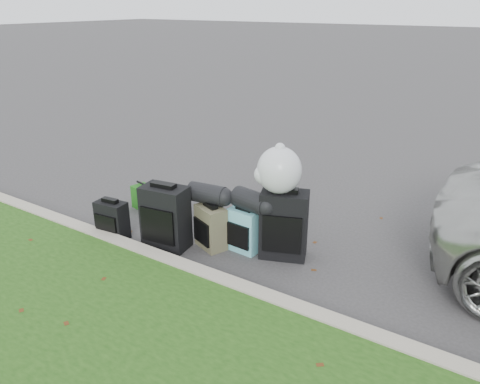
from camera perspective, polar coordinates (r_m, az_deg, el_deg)
The scene contains 12 objects.
ground at distance 5.84m, azimuth -0.25°, elevation -5.83°, with size 120.00×120.00×0.00m, color #383535.
curb at distance 5.10m, azimuth -6.53°, elevation -9.46°, with size 120.00×0.18×0.15m, color #9E937F.
suitcase_small_black at distance 5.99m, azimuth -15.32°, elevation -3.34°, with size 0.39×0.21×0.48m, color black.
suitcase_large_black_left at distance 5.59m, azimuth -9.06°, elevation -3.06°, with size 0.53×0.32×0.77m, color black.
suitcase_olive at distance 5.57m, azimuth -3.57°, elevation -4.31°, with size 0.38×0.24×0.52m, color #47442F.
suitcase_teal at distance 5.49m, azimuth 0.51°, elevation -4.69°, with size 0.36×0.22×0.52m, color teal.
suitcase_large_black_right at distance 5.34m, azimuth 5.36°, elevation -3.99°, with size 0.53×0.32×0.79m, color black.
tote_green at distance 6.80m, azimuth -11.68°, elevation -0.61°, with size 0.29×0.23×0.33m, color #1C6215.
tote_navy at distance 6.40m, azimuth -7.45°, elevation -2.11°, with size 0.25×0.19×0.26m, color navy.
duffel_left at distance 5.52m, azimuth -4.00°, elevation -0.22°, with size 0.24×0.24×0.44m, color black.
duffel_right at distance 5.31m, azimuth 1.40°, elevation -1.08°, with size 0.25×0.25×0.44m, color black.
trash_bag at distance 5.10m, azimuth 4.81°, elevation 2.67°, with size 0.50×0.50×0.50m, color silver.
Camera 1 is at (2.84, -4.30, 2.74)m, focal length 35.00 mm.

